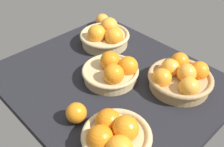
# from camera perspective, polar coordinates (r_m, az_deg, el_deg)

# --- Properties ---
(market_tray) EXTENTS (0.84, 0.72, 0.03)m
(market_tray) POSITION_cam_1_polar(r_m,az_deg,el_deg) (1.05, -0.35, -1.73)
(market_tray) COLOR black
(market_tray) RESTS_ON ground
(basket_far_left) EXTENTS (0.21, 0.21, 0.11)m
(basket_far_left) POSITION_cam_1_polar(r_m,az_deg,el_deg) (0.79, 0.68, -13.45)
(basket_far_left) COLOR tan
(basket_far_left) RESTS_ON market_tray
(basket_near_left) EXTENTS (0.24, 0.24, 0.11)m
(basket_near_left) POSITION_cam_1_polar(r_m,az_deg,el_deg) (1.01, 14.57, -0.84)
(basket_near_left) COLOR tan
(basket_near_left) RESTS_ON market_tray
(basket_center) EXTENTS (0.22, 0.22, 0.10)m
(basket_center) POSITION_cam_1_polar(r_m,az_deg,el_deg) (1.01, 0.23, 0.46)
(basket_center) COLOR tan
(basket_center) RESTS_ON market_tray
(basket_near_right) EXTENTS (0.23, 0.23, 0.11)m
(basket_near_right) POSITION_cam_1_polar(r_m,az_deg,el_deg) (1.22, -1.43, 8.08)
(basket_near_right) COLOR tan
(basket_near_right) RESTS_ON market_tray
(loose_orange_front_gap) EXTENTS (0.07, 0.07, 0.07)m
(loose_orange_front_gap) POSITION_cam_1_polar(r_m,az_deg,el_deg) (0.87, -7.75, -8.47)
(loose_orange_front_gap) COLOR orange
(loose_orange_front_gap) RESTS_ON market_tray
(loose_orange_back_gap) EXTENTS (0.07, 0.07, 0.07)m
(loose_orange_back_gap) POSITION_cam_1_polar(r_m,az_deg,el_deg) (1.39, -2.10, 11.43)
(loose_orange_back_gap) COLOR #F49E33
(loose_orange_back_gap) RESTS_ON market_tray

